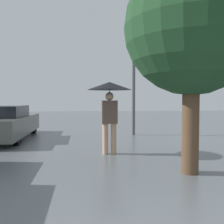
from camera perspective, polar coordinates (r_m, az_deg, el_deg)
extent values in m
cylinder|color=tan|center=(6.33, -1.53, -6.15)|extent=(0.15, 0.15, 0.77)
cylinder|color=tan|center=(6.35, 0.37, -6.11)|extent=(0.15, 0.15, 0.77)
cube|color=brown|center=(6.27, -0.58, 0.00)|extent=(0.39, 0.23, 0.58)
sphere|color=tan|center=(6.26, -0.58, 3.61)|extent=(0.21, 0.21, 0.21)
cylinder|color=#515456|center=(6.26, -0.58, 2.29)|extent=(0.02, 0.02, 0.62)
cone|color=black|center=(6.27, -0.58, 6.00)|extent=(1.11, 1.11, 0.19)
cube|color=#4C514C|center=(9.59, -23.84, -2.81)|extent=(1.84, 4.30, 0.62)
cube|color=black|center=(9.35, -24.28, 0.14)|extent=(1.56, 1.93, 0.38)
cylinder|color=black|center=(10.70, -17.50, -3.11)|extent=(0.18, 0.60, 0.60)
cylinder|color=black|center=(8.11, -20.94, -4.99)|extent=(0.18, 0.60, 0.60)
cylinder|color=brown|center=(4.83, 17.52, -1.66)|extent=(0.31, 0.31, 2.01)
sphere|color=#1E4223|center=(5.00, 17.81, 18.01)|extent=(2.48, 2.48, 2.48)
cylinder|color=#515456|center=(9.80, 4.95, 7.60)|extent=(0.13, 0.13, 4.39)
sphere|color=beige|center=(10.25, 5.01, 20.44)|extent=(0.30, 0.30, 0.30)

